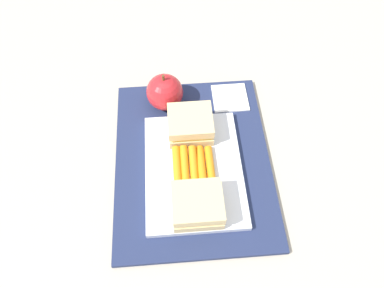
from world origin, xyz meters
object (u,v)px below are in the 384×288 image
at_px(carrot_sticks_bundle, 193,166).
at_px(sandwich_half_left, 198,205).
at_px(food_tray, 194,170).
at_px(sandwich_half_right, 190,125).
at_px(apple, 165,92).
at_px(paper_napkin, 230,98).

bearing_deg(carrot_sticks_bundle, sandwich_half_left, -179.67).
height_order(sandwich_half_left, carrot_sticks_bundle, sandwich_half_left).
bearing_deg(sandwich_half_left, food_tray, 0.00).
relative_size(food_tray, carrot_sticks_bundle, 2.93).
bearing_deg(sandwich_half_right, carrot_sticks_bundle, 179.67).
relative_size(sandwich_half_left, apple, 0.97).
distance_m(carrot_sticks_bundle, paper_napkin, 0.18).
bearing_deg(sandwich_half_right, sandwich_half_left, 180.00).
height_order(sandwich_half_left, apple, apple).
distance_m(sandwich_half_left, sandwich_half_right, 0.16).
distance_m(sandwich_half_left, paper_napkin, 0.26).
relative_size(food_tray, sandwich_half_left, 2.88).
distance_m(sandwich_half_left, carrot_sticks_bundle, 0.08).
xyz_separation_m(food_tray, apple, (0.16, 0.04, 0.03)).
height_order(apple, paper_napkin, apple).
height_order(sandwich_half_right, carrot_sticks_bundle, sandwich_half_right).
bearing_deg(apple, food_tray, -164.37).
relative_size(food_tray, paper_napkin, 3.29).
height_order(sandwich_half_right, apple, apple).
xyz_separation_m(sandwich_half_right, apple, (0.08, 0.04, 0.00)).
relative_size(sandwich_half_left, paper_napkin, 1.14).
xyz_separation_m(carrot_sticks_bundle, apple, (0.16, 0.04, 0.02)).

